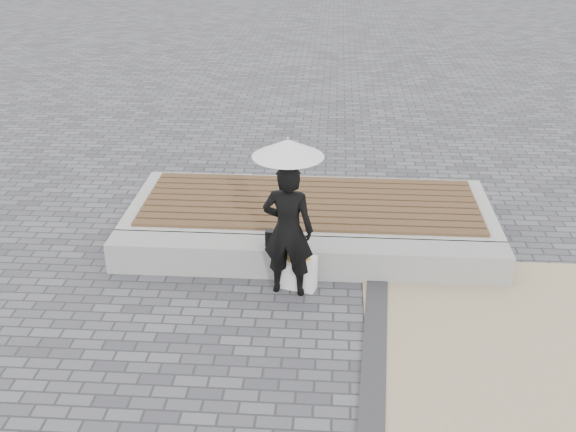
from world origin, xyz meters
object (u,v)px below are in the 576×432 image
at_px(woman, 288,230).
at_px(handbag, 277,239).
at_px(parasol, 288,148).
at_px(canvas_tote, 298,272).
at_px(seating_ledge, 307,258).

height_order(woman, handbag, woman).
relative_size(parasol, canvas_tote, 2.28).
bearing_deg(woman, seating_ledge, -104.25).
xyz_separation_m(seating_ledge, canvas_tote, (-0.08, -0.40, 0.02)).
height_order(seating_ledge, handbag, handbag).
bearing_deg(handbag, parasol, -59.57).
bearing_deg(canvas_tote, handbag, 147.88).
height_order(parasol, handbag, parasol).
distance_m(seating_ledge, handbag, 0.48).
bearing_deg(handbag, seating_ledge, 22.52).
bearing_deg(canvas_tote, parasol, -132.03).
height_order(seating_ledge, woman, woman).
xyz_separation_m(parasol, handbag, (-0.16, 0.38, -1.32)).
xyz_separation_m(woman, handbag, (-0.16, 0.38, -0.32)).
relative_size(seating_ledge, canvas_tote, 11.19).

